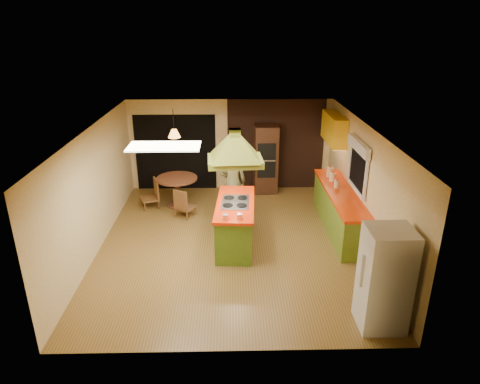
{
  "coord_description": "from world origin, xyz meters",
  "views": [
    {
      "loc": [
        0.01,
        -8.12,
        4.45
      ],
      "look_at": [
        0.2,
        0.04,
        1.15
      ],
      "focal_mm": 32.0,
      "sensor_mm": 36.0,
      "label": 1
    }
  ],
  "objects_px": {
    "man": "(232,183)",
    "dining_table": "(177,186)",
    "kitchen_island": "(235,223)",
    "canister_large": "(330,172)",
    "wall_oven": "(266,159)",
    "refrigerator": "(385,279)"
  },
  "relations": [
    {
      "from": "kitchen_island",
      "to": "dining_table",
      "type": "relative_size",
      "value": 1.91
    },
    {
      "from": "kitchen_island",
      "to": "refrigerator",
      "type": "distance_m",
      "value": 3.47
    },
    {
      "from": "refrigerator",
      "to": "dining_table",
      "type": "height_order",
      "value": "refrigerator"
    },
    {
      "from": "refrigerator",
      "to": "dining_table",
      "type": "distance_m",
      "value": 5.97
    },
    {
      "from": "canister_large",
      "to": "refrigerator",
      "type": "bearing_deg",
      "value": -91.18
    },
    {
      "from": "kitchen_island",
      "to": "wall_oven",
      "type": "relative_size",
      "value": 1.05
    },
    {
      "from": "canister_large",
      "to": "kitchen_island",
      "type": "bearing_deg",
      "value": -144.92
    },
    {
      "from": "kitchen_island",
      "to": "dining_table",
      "type": "height_order",
      "value": "kitchen_island"
    },
    {
      "from": "man",
      "to": "wall_oven",
      "type": "xyz_separation_m",
      "value": [
        0.91,
        1.69,
        0.04
      ]
    },
    {
      "from": "man",
      "to": "canister_large",
      "type": "xyz_separation_m",
      "value": [
        2.35,
        0.31,
        0.14
      ]
    },
    {
      "from": "kitchen_island",
      "to": "man",
      "type": "xyz_separation_m",
      "value": [
        -0.05,
        1.31,
        0.41
      ]
    },
    {
      "from": "kitchen_island",
      "to": "canister_large",
      "type": "bearing_deg",
      "value": 38.56
    },
    {
      "from": "refrigerator",
      "to": "man",
      "type": "bearing_deg",
      "value": 119.62
    },
    {
      "from": "man",
      "to": "refrigerator",
      "type": "relative_size",
      "value": 1.08
    },
    {
      "from": "man",
      "to": "dining_table",
      "type": "bearing_deg",
      "value": -36.3
    },
    {
      "from": "canister_large",
      "to": "wall_oven",
      "type": "bearing_deg",
      "value": 136.18
    },
    {
      "from": "dining_table",
      "to": "kitchen_island",
      "type": "bearing_deg",
      "value": -54.91
    },
    {
      "from": "kitchen_island",
      "to": "wall_oven",
      "type": "bearing_deg",
      "value": 77.46
    },
    {
      "from": "man",
      "to": "refrigerator",
      "type": "xyz_separation_m",
      "value": [
        2.27,
        -3.96,
        -0.07
      ]
    },
    {
      "from": "dining_table",
      "to": "man",
      "type": "bearing_deg",
      "value": -28.19
    },
    {
      "from": "man",
      "to": "dining_table",
      "type": "relative_size",
      "value": 1.75
    },
    {
      "from": "kitchen_island",
      "to": "man",
      "type": "height_order",
      "value": "man"
    }
  ]
}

